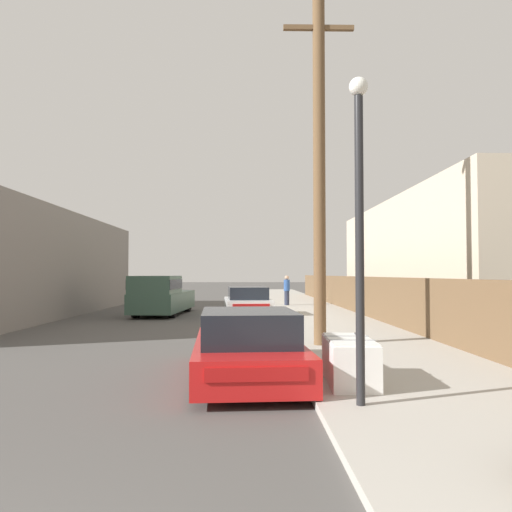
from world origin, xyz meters
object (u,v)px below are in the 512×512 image
object	(u,v)px
discarded_fridge	(349,361)
utility_pole	(319,163)
car_parked_mid	(247,303)
parked_sports_car_red	(247,348)
street_lamp	(359,212)
pickup_truck	(161,296)
pedestrian	(287,290)

from	to	relation	value
discarded_fridge	utility_pole	world-z (taller)	utility_pole
car_parked_mid	utility_pole	bearing A→B (deg)	-82.97
parked_sports_car_red	street_lamp	world-z (taller)	street_lamp
car_parked_mid	street_lamp	distance (m)	15.08
pickup_truck	utility_pole	size ratio (longest dim) A/B	0.66
discarded_fridge	pedestrian	bearing A→B (deg)	90.93
discarded_fridge	pickup_truck	size ratio (longest dim) A/B	0.28
utility_pole	parked_sports_car_red	bearing A→B (deg)	-117.34
pickup_truck	discarded_fridge	bearing A→B (deg)	114.43
discarded_fridge	car_parked_mid	size ratio (longest dim) A/B	0.38
car_parked_mid	discarded_fridge	bearing A→B (deg)	-87.20
parked_sports_car_red	car_parked_mid	world-z (taller)	car_parked_mid
discarded_fridge	pedestrian	world-z (taller)	pedestrian
street_lamp	discarded_fridge	bearing A→B (deg)	84.65
car_parked_mid	street_lamp	bearing A→B (deg)	-88.30
parked_sports_car_red	car_parked_mid	distance (m)	12.66
car_parked_mid	pickup_truck	xyz separation A→B (m)	(-3.92, 1.11, 0.27)
utility_pole	pickup_truck	bearing A→B (deg)	119.13
parked_sports_car_red	pedestrian	distance (m)	19.36
utility_pole	street_lamp	world-z (taller)	utility_pole
utility_pole	pedestrian	size ratio (longest dim) A/B	5.36
discarded_fridge	parked_sports_car_red	distance (m)	1.86
discarded_fridge	street_lamp	size ratio (longest dim) A/B	0.37
parked_sports_car_red	pedestrian	bearing A→B (deg)	79.90
pickup_truck	pedestrian	xyz separation A→B (m)	(6.15, 5.45, 0.08)
parked_sports_car_red	car_parked_mid	size ratio (longest dim) A/B	1.06
street_lamp	pedestrian	size ratio (longest dim) A/B	2.68
parked_sports_car_red	pedestrian	size ratio (longest dim) A/B	2.73
pickup_truck	street_lamp	size ratio (longest dim) A/B	1.32
street_lamp	pedestrian	distance (m)	21.51
car_parked_mid	pedestrian	world-z (taller)	pedestrian
discarded_fridge	pedestrian	xyz separation A→B (m)	(0.60, 20.09, 0.49)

